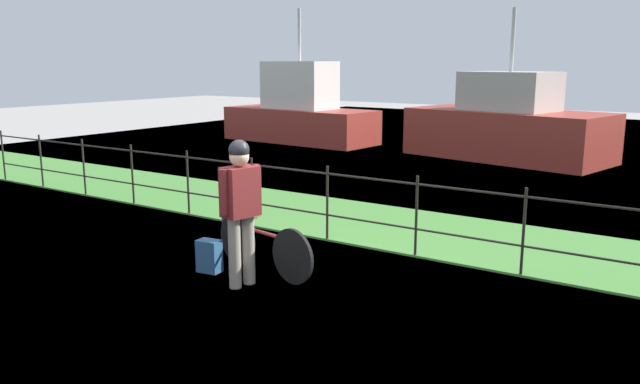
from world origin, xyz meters
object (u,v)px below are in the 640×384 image
at_px(cyclist_person, 240,200).
at_px(moored_boat_far, 300,113).
at_px(terrier_dog, 243,191).
at_px(backpack_on_paving, 209,256).
at_px(wooden_crate, 243,206).
at_px(mooring_bollard, 229,222).
at_px(moored_boat_near, 508,126).
at_px(bicycle_main, 263,245).

height_order(cyclist_person, moored_boat_far, moored_boat_far).
distance_m(terrier_dog, backpack_on_paving, 0.89).
height_order(wooden_crate, terrier_dog, terrier_dog).
xyz_separation_m(mooring_bollard, moored_boat_far, (-5.59, 9.58, 0.73)).
bearing_deg(wooden_crate, cyclist_person, -50.70).
bearing_deg(terrier_dog, cyclist_person, -52.03).
xyz_separation_m(backpack_on_paving, moored_boat_near, (0.07, 11.12, 0.66)).
height_order(cyclist_person, backpack_on_paving, cyclist_person).
bearing_deg(bicycle_main, terrier_dog, 168.92).
bearing_deg(moored_boat_near, moored_boat_far, -179.24).
height_order(bicycle_main, moored_boat_far, moored_boat_far).
distance_m(cyclist_person, mooring_bollard, 2.43).
xyz_separation_m(bicycle_main, moored_boat_near, (-0.50, 10.78, 0.51)).
relative_size(wooden_crate, terrier_dog, 1.23).
relative_size(terrier_dog, backpack_on_paving, 0.81).
distance_m(bicycle_main, terrier_dog, 0.71).
bearing_deg(moored_boat_near, bicycle_main, -87.34).
distance_m(wooden_crate, backpack_on_paving, 0.73).
relative_size(cyclist_person, backpack_on_paving, 4.21).
height_order(bicycle_main, terrier_dog, terrier_dog).
bearing_deg(bicycle_main, moored_boat_far, 123.77).
relative_size(wooden_crate, moored_boat_far, 0.08).
distance_m(backpack_on_paving, moored_boat_near, 11.14).
bearing_deg(cyclist_person, backpack_on_paving, 167.80).
relative_size(wooden_crate, cyclist_person, 0.24).
relative_size(wooden_crate, backpack_on_paving, 1.00).
relative_size(terrier_dog, mooring_bollard, 0.91).
relative_size(bicycle_main, moored_boat_near, 0.30).
xyz_separation_m(wooden_crate, moored_boat_near, (-0.13, 10.71, 0.09)).
bearing_deg(backpack_on_paving, moored_boat_far, -67.05).
height_order(terrier_dog, moored_boat_near, moored_boat_near).
xyz_separation_m(bicycle_main, mooring_bollard, (-1.56, 1.11, -0.17)).
relative_size(backpack_on_paving, moored_boat_far, 0.08).
height_order(bicycle_main, mooring_bollard, bicycle_main).
xyz_separation_m(wooden_crate, terrier_dog, (0.02, -0.00, 0.19)).
relative_size(terrier_dog, moored_boat_far, 0.06).
distance_m(wooden_crate, terrier_dog, 0.19).
distance_m(terrier_dog, moored_boat_near, 10.72).
bearing_deg(wooden_crate, backpack_on_paving, -116.38).
distance_m(wooden_crate, moored_boat_far, 12.60).
bearing_deg(moored_boat_near, mooring_bollard, -96.26).
distance_m(wooden_crate, cyclist_person, 0.74).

